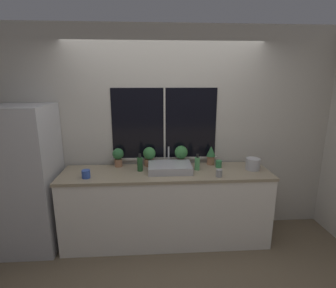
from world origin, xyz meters
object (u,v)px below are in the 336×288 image
potted_plant_far_right (211,154)px  mug_green (219,164)px  sink (170,167)px  soap_bottle (197,163)px  bottle_tall (140,164)px  kettle (253,163)px  potted_plant_center_right (181,154)px  mug_grey (219,173)px  mug_blue (86,174)px  potted_plant_far_left (118,156)px  refrigerator (28,179)px  potted_plant_center_left (149,156)px

potted_plant_far_right → mug_green: size_ratio=2.75×
sink → mug_green: 0.65m
soap_bottle → bottle_tall: (-0.71, 0.01, 0.01)m
sink → kettle: size_ratio=3.01×
potted_plant_center_right → kettle: 0.91m
mug_green → mug_grey: (-0.08, -0.33, -0.00)m
sink → bottle_tall: 0.37m
mug_green → kettle: size_ratio=0.52×
sink → mug_grey: (0.56, -0.23, -0.00)m
mug_blue → potted_plant_far_left: bearing=50.0°
potted_plant_far_right → mug_grey: potted_plant_far_right is taller
potted_plant_far_left → kettle: bearing=-7.7°
bottle_tall → mug_blue: 0.64m
mug_grey → kettle: 0.53m
potted_plant_center_right → soap_bottle: (0.18, -0.20, -0.07)m
kettle → sink: bearing=179.3°
mug_blue → sink: bearing=9.9°
refrigerator → bottle_tall: refrigerator is taller
bottle_tall → kettle: size_ratio=1.25×
sink → mug_blue: sink is taller
sink → mug_blue: 0.99m
mug_green → soap_bottle: bearing=-165.6°
bottle_tall → mug_green: 1.01m
potted_plant_center_right → mug_green: 0.50m
potted_plant_far_left → bottle_tall: 0.35m
kettle → potted_plant_center_left: bearing=170.0°
soap_bottle → sink: bearing=-176.5°
potted_plant_center_left → potted_plant_center_right: potted_plant_center_right is taller
bottle_tall → kettle: bearing=-1.6°
potted_plant_center_left → bottle_tall: 0.23m
sink → mug_grey: sink is taller
potted_plant_center_left → potted_plant_far_left: bearing=-180.0°
potted_plant_far_right → mug_grey: size_ratio=2.89×
mug_green → potted_plant_center_right: bearing=165.6°
mug_grey → potted_plant_center_right: bearing=131.3°
soap_bottle → mug_grey: 0.33m
refrigerator → kettle: refrigerator is taller
refrigerator → potted_plant_far_right: refrigerator is taller
soap_bottle → kettle: bearing=-2.7°
bottle_tall → soap_bottle: bearing=-0.4°
potted_plant_far_left → potted_plant_center_right: potted_plant_center_right is taller
potted_plant_center_left → mug_green: size_ratio=2.75×
potted_plant_center_left → mug_grey: bearing=-29.0°
soap_bottle → mug_green: size_ratio=2.25×
sink → potted_plant_far_left: sink is taller
potted_plant_center_right → mug_blue: (-1.14, -0.39, -0.11)m
mug_blue → potted_plant_center_right: bearing=18.7°
potted_plant_center_left → mug_blue: 0.83m
mug_green → potted_plant_far_left: bearing=174.6°
refrigerator → mug_green: 2.35m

